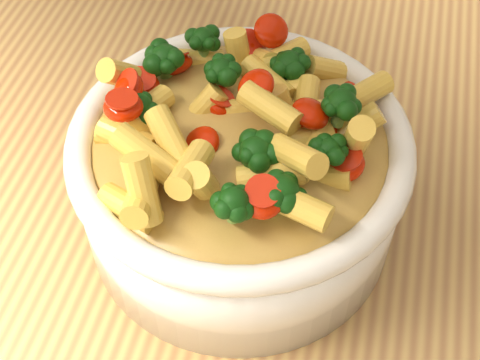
# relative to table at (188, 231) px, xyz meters

# --- Properties ---
(table) EXTENTS (1.20, 0.80, 0.90)m
(table) POSITION_rel_table_xyz_m (0.00, 0.00, 0.00)
(table) COLOR tan
(table) RESTS_ON ground
(serving_bowl) EXTENTS (0.25, 0.25, 0.11)m
(serving_bowl) POSITION_rel_table_xyz_m (0.07, -0.05, 0.16)
(serving_bowl) COLOR white
(serving_bowl) RESTS_ON table
(pasta_salad) EXTENTS (0.20, 0.20, 0.04)m
(pasta_salad) POSITION_rel_table_xyz_m (0.07, -0.05, 0.22)
(pasta_salad) COLOR #F7CD4E
(pasta_salad) RESTS_ON serving_bowl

